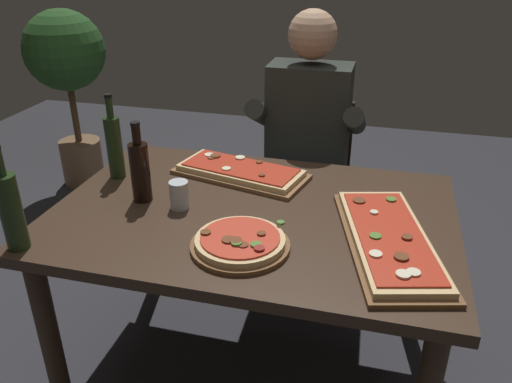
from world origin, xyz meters
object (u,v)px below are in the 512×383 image
object	(u,v)px
pizza_round_far	(240,243)
oil_bottle_amber	(114,145)
seated_diner	(306,140)
pizza_rectangular_left	(389,239)
dining_table	(253,233)
tumbler_near_camera	(179,196)
pizza_rectangular_front	(240,171)
potted_plant_corner	(67,69)
vinegar_bottle_green	(140,170)
diner_chair	(308,178)
wine_bottle_dark	(11,210)

from	to	relation	value
pizza_round_far	oil_bottle_amber	size ratio (longest dim) A/B	0.92
pizza_round_far	seated_diner	distance (m)	0.98
pizza_rectangular_left	pizza_round_far	xyz separation A→B (m)	(-0.44, -0.14, -0.00)
dining_table	pizza_round_far	size ratio (longest dim) A/B	4.51
pizza_rectangular_left	tumbler_near_camera	xyz separation A→B (m)	(-0.73, 0.06, 0.02)
pizza_rectangular_front	oil_bottle_amber	size ratio (longest dim) A/B	1.68
potted_plant_corner	dining_table	bearing A→B (deg)	-40.94
oil_bottle_amber	tumbler_near_camera	size ratio (longest dim) A/B	3.35
dining_table	vinegar_bottle_green	world-z (taller)	vinegar_bottle_green
pizza_rectangular_front	diner_chair	distance (m)	0.67
wine_bottle_dark	potted_plant_corner	xyz separation A→B (m)	(-1.02, 1.85, -0.05)
dining_table	seated_diner	bearing A→B (deg)	84.76
wine_bottle_dark	potted_plant_corner	distance (m)	2.11
dining_table	pizza_rectangular_front	size ratio (longest dim) A/B	2.46
tumbler_near_camera	pizza_rectangular_left	bearing A→B (deg)	-5.02
pizza_round_far	diner_chair	bearing A→B (deg)	87.90
wine_bottle_dark	vinegar_bottle_green	size ratio (longest dim) A/B	1.14
pizza_rectangular_front	pizza_rectangular_left	bearing A→B (deg)	-32.45
oil_bottle_amber	wine_bottle_dark	bearing A→B (deg)	-94.23
pizza_round_far	oil_bottle_amber	world-z (taller)	oil_bottle_amber
oil_bottle_amber	potted_plant_corner	bearing A→B (deg)	129.21
vinegar_bottle_green	tumbler_near_camera	distance (m)	0.17
pizza_round_far	diner_chair	xyz separation A→B (m)	(0.04, 1.10, -0.27)
pizza_round_far	vinegar_bottle_green	distance (m)	0.50
pizza_rectangular_front	pizza_round_far	size ratio (longest dim) A/B	1.84
seated_diner	vinegar_bottle_green	bearing A→B (deg)	-122.28
pizza_rectangular_front	pizza_rectangular_left	size ratio (longest dim) A/B	0.84
pizza_rectangular_left	seated_diner	distance (m)	0.94
potted_plant_corner	pizza_rectangular_left	bearing A→B (deg)	-36.00
dining_table	wine_bottle_dark	world-z (taller)	wine_bottle_dark
pizza_rectangular_left	pizza_round_far	size ratio (longest dim) A/B	2.19
vinegar_bottle_green	diner_chair	size ratio (longest dim) A/B	0.34
diner_chair	pizza_round_far	bearing A→B (deg)	-92.10
vinegar_bottle_green	seated_diner	world-z (taller)	seated_diner
dining_table	vinegar_bottle_green	distance (m)	0.46
dining_table	pizza_rectangular_left	distance (m)	0.50
tumbler_near_camera	seated_diner	size ratio (longest dim) A/B	0.08
pizza_rectangular_front	vinegar_bottle_green	xyz separation A→B (m)	(-0.29, -0.29, 0.10)
wine_bottle_dark	diner_chair	world-z (taller)	wine_bottle_dark
potted_plant_corner	pizza_round_far	bearing A→B (deg)	-45.00
pizza_rectangular_left	wine_bottle_dark	xyz separation A→B (m)	(-1.11, -0.31, 0.11)
pizza_round_far	tumbler_near_camera	xyz separation A→B (m)	(-0.28, 0.20, 0.02)
pizza_rectangular_front	seated_diner	bearing A→B (deg)	67.91
pizza_round_far	oil_bottle_amber	xyz separation A→B (m)	(-0.62, 0.39, 0.11)
oil_bottle_amber	dining_table	bearing A→B (deg)	-13.18
oil_bottle_amber	potted_plant_corner	world-z (taller)	potted_plant_corner
tumbler_near_camera	seated_diner	bearing A→B (deg)	67.53
dining_table	oil_bottle_amber	bearing A→B (deg)	166.82
oil_bottle_amber	seated_diner	distance (m)	0.90
pizza_rectangular_left	oil_bottle_amber	distance (m)	1.10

